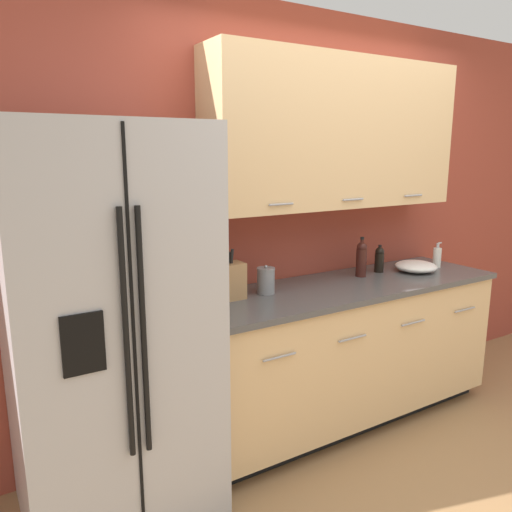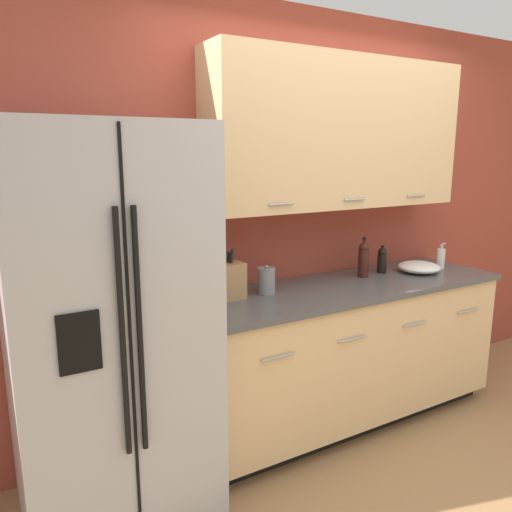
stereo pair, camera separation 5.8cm
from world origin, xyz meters
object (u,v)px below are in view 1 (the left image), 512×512
object	(u,v)px
refrigerator	(109,328)
steel_canister	(266,280)
oil_bottle	(379,259)
soap_dispenser	(437,257)
mixing_bowl	(416,266)
knife_block	(230,280)
wine_bottle	(361,258)

from	to	relation	value
refrigerator	steel_canister	size ratio (longest dim) A/B	11.05
oil_bottle	steel_canister	world-z (taller)	oil_bottle
refrigerator	steel_canister	distance (m)	0.97
soap_dispenser	oil_bottle	world-z (taller)	oil_bottle
mixing_bowl	knife_block	bearing A→B (deg)	175.87
steel_canister	mixing_bowl	bearing A→B (deg)	-4.43
knife_block	mixing_bowl	bearing A→B (deg)	-4.13
knife_block	wine_bottle	xyz separation A→B (m)	(0.98, -0.00, 0.02)
steel_canister	mixing_bowl	size ratio (longest dim) A/B	0.59
refrigerator	mixing_bowl	distance (m)	2.13
steel_canister	mixing_bowl	distance (m)	1.18
refrigerator	oil_bottle	xyz separation A→B (m)	(1.90, 0.18, 0.08)
refrigerator	wine_bottle	size ratio (longest dim) A/B	7.02
knife_block	wine_bottle	world-z (taller)	knife_block
refrigerator	oil_bottle	bearing A→B (deg)	5.27
refrigerator	oil_bottle	size ratio (longest dim) A/B	9.84
refrigerator	knife_block	world-z (taller)	refrigerator
wine_bottle	soap_dispenser	bearing A→B (deg)	-7.32
knife_block	wine_bottle	bearing A→B (deg)	-0.24
refrigerator	knife_block	bearing A→B (deg)	11.94
steel_canister	oil_bottle	bearing A→B (deg)	1.93
refrigerator	soap_dispenser	bearing A→B (deg)	1.60
soap_dispenser	mixing_bowl	world-z (taller)	soap_dispenser
knife_block	steel_canister	distance (m)	0.23
knife_block	mixing_bowl	world-z (taller)	knife_block
wine_bottle	knife_block	bearing A→B (deg)	179.76
wine_bottle	steel_canister	distance (m)	0.75
knife_block	oil_bottle	bearing A→B (deg)	1.05
soap_dispenser	mixing_bowl	bearing A→B (deg)	-176.68
oil_bottle	knife_block	bearing A→B (deg)	-178.95
knife_block	oil_bottle	distance (m)	1.17
refrigerator	steel_canister	bearing A→B (deg)	8.53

